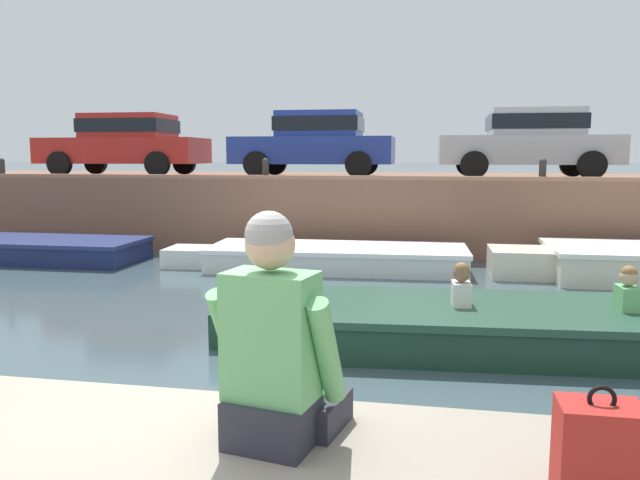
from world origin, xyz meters
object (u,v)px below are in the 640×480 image
(boat_moored_central_white, at_px, (325,257))
(mooring_bollard_west, at_px, (2,167))
(motorboat_passing, at_px, (508,327))
(backpack_on_ledge, at_px, (598,452))
(person_seated_right, at_px, (276,354))
(bottle_drink, at_px, (318,412))
(car_leftmost_red, at_px, (126,142))
(car_centre_silver, at_px, (529,140))
(boat_moored_west_navy, at_px, (18,249))
(mooring_bollard_mid, at_px, (266,168))
(car_left_inner_blue, at_px, (316,141))
(mooring_bollard_east, at_px, (543,169))

(boat_moored_central_white, distance_m, mooring_bollard_west, 8.42)
(motorboat_passing, distance_m, mooring_bollard_west, 12.65)
(mooring_bollard_west, bearing_deg, backpack_on_ledge, -45.86)
(motorboat_passing, relative_size, person_seated_right, 6.44)
(motorboat_passing, distance_m, bottle_drink, 4.74)
(car_leftmost_red, xyz_separation_m, car_centre_silver, (9.93, -0.00, -0.00))
(boat_moored_central_white, distance_m, person_seated_right, 9.19)
(mooring_bollard_west, distance_m, person_seated_right, 14.35)
(car_leftmost_red, relative_size, bottle_drink, 20.43)
(person_seated_right, bearing_deg, boat_moored_west_navy, 131.17)
(boat_moored_central_white, xyz_separation_m, mooring_bollard_mid, (-1.63, 1.75, 1.65))
(mooring_bollard_west, height_order, person_seated_right, mooring_bollard_west)
(boat_moored_central_white, xyz_separation_m, car_centre_silver, (4.09, 3.57, 2.25))
(boat_moored_west_navy, distance_m, car_left_inner_blue, 7.01)
(mooring_bollard_east, bearing_deg, car_centre_silver, 90.77)
(car_left_inner_blue, bearing_deg, boat_moored_central_white, -76.35)
(car_leftmost_red, xyz_separation_m, backpack_on_ledge, (8.43, -12.82, -1.37))
(car_centre_silver, bearing_deg, boat_moored_central_white, -138.81)
(boat_moored_central_white, height_order, car_leftmost_red, car_leftmost_red)
(boat_moored_west_navy, xyz_separation_m, car_left_inner_blue, (5.51, 3.71, 2.25))
(boat_moored_central_white, xyz_separation_m, car_leftmost_red, (-5.84, 3.58, 2.25))
(person_seated_right, distance_m, bottle_drink, 0.33)
(car_leftmost_red, xyz_separation_m, person_seated_right, (7.24, -12.60, -1.16))
(boat_moored_central_white, xyz_separation_m, backpack_on_ledge, (2.59, -9.24, 0.89))
(mooring_bollard_west, height_order, bottle_drink, mooring_bollard_west)
(backpack_on_ledge, bearing_deg, car_centre_silver, 83.35)
(boat_moored_west_navy, height_order, backpack_on_ledge, backpack_on_ledge)
(car_left_inner_blue, bearing_deg, backpack_on_ledge, -74.89)
(boat_moored_west_navy, relative_size, car_centre_silver, 1.42)
(car_centre_silver, bearing_deg, mooring_bollard_mid, -162.28)
(car_left_inner_blue, bearing_deg, person_seated_right, -79.82)
(boat_moored_central_white, height_order, mooring_bollard_west, mooring_bollard_west)
(car_leftmost_red, relative_size, mooring_bollard_mid, 9.37)
(person_seated_right, height_order, bottle_drink, person_seated_right)
(boat_moored_west_navy, xyz_separation_m, mooring_bollard_west, (-1.69, 1.88, 1.64))
(boat_moored_west_navy, relative_size, backpack_on_ledge, 13.82)
(car_left_inner_blue, relative_size, mooring_bollard_east, 8.70)
(car_leftmost_red, height_order, mooring_bollard_west, car_leftmost_red)
(bottle_drink, distance_m, backpack_on_ledge, 1.09)
(motorboat_passing, distance_m, person_seated_right, 4.92)
(boat_moored_west_navy, bearing_deg, mooring_bollard_east, 10.18)
(mooring_bollard_west, bearing_deg, person_seated_right, -48.68)
(car_centre_silver, xyz_separation_m, bottle_drink, (-2.54, -12.50, -1.44))
(car_left_inner_blue, bearing_deg, mooring_bollard_west, -165.77)
(boat_moored_central_white, xyz_separation_m, person_seated_right, (1.39, -9.02, 1.09))
(boat_moored_central_white, relative_size, mooring_bollard_east, 12.96)
(boat_moored_central_white, xyz_separation_m, mooring_bollard_west, (-8.07, 1.75, 1.65))
(mooring_bollard_east, height_order, backpack_on_ledge, mooring_bollard_east)
(boat_moored_west_navy, relative_size, motorboat_passing, 0.91)
(car_leftmost_red, xyz_separation_m, mooring_bollard_mid, (4.21, -1.83, -0.61))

